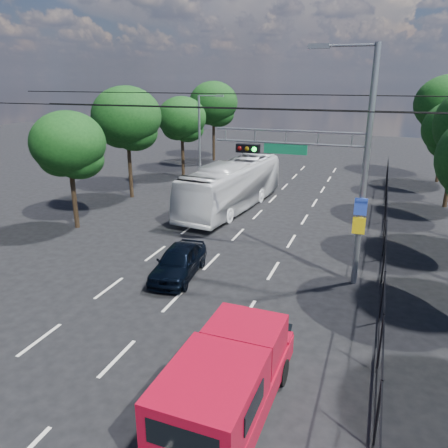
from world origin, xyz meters
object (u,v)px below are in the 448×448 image
at_px(white_van, 203,188).
at_px(white_bus, 232,186).
at_px(red_pickup, 228,381).
at_px(navy_hatchback, 179,262).
at_px(signal_mast, 334,158).

bearing_deg(white_van, white_bus, -35.59).
xyz_separation_m(red_pickup, navy_hatchback, (-4.82, 7.22, -0.45)).
distance_m(navy_hatchback, white_van, 13.24).
bearing_deg(signal_mast, white_bus, 129.72).
height_order(signal_mast, white_bus, signal_mast).
bearing_deg(signal_mast, white_van, 133.63).
bearing_deg(red_pickup, white_bus, 108.66).
bearing_deg(signal_mast, red_pickup, -97.62).
relative_size(navy_hatchback, white_bus, 0.36).
distance_m(signal_mast, white_bus, 11.98).
relative_size(signal_mast, navy_hatchback, 2.34).
xyz_separation_m(navy_hatchback, white_van, (-4.09, 12.59, 0.02)).
relative_size(signal_mast, white_van, 2.21).
relative_size(navy_hatchback, white_van, 0.95).
distance_m(red_pickup, white_bus, 18.94).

